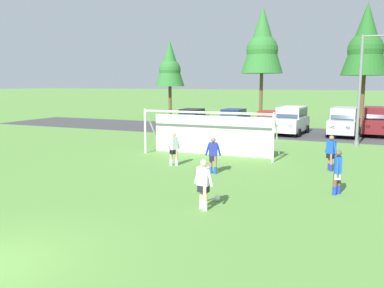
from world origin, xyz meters
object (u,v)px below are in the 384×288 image
object	(u,v)px
player_midfield_center	(331,153)
parked_car_slot_center_right	(344,121)
parked_car_slot_center_left	(270,121)
street_lamp	(363,89)
soccer_ball	(217,198)
parked_car_slot_left	(233,119)
player_winger_left	(203,185)
player_winger_right	(338,172)
parked_car_slot_right	(376,121)
parked_car_slot_far_left	(191,118)
player_striker_near	(174,149)
parked_car_slot_center	(291,120)
soccer_goal	(210,132)
player_defender_far	(213,155)

from	to	relation	value
player_midfield_center	parked_car_slot_center_right	distance (m)	13.23
parked_car_slot_center_left	street_lamp	distance (m)	9.14
soccer_ball	parked_car_slot_left	xyz separation A→B (m)	(-6.19, 21.22, 0.77)
player_winger_left	player_winger_right	xyz separation A→B (m)	(3.80, 3.57, 0.00)
player_midfield_center	parked_car_slot_right	distance (m)	14.75
parked_car_slot_far_left	parked_car_slot_right	world-z (taller)	parked_car_slot_right
player_striker_near	parked_car_slot_far_left	xyz separation A→B (m)	(-5.64, 15.16, 0.05)
player_winger_left	parked_car_slot_center	size ratio (longest dim) A/B	0.35
soccer_goal	soccer_ball	bearing A→B (deg)	-67.57
parked_car_slot_center_left	parked_car_slot_right	bearing A→B (deg)	7.31
parked_car_slot_center_left	player_winger_right	bearing A→B (deg)	-70.06
player_striker_near	parked_car_slot_left	xyz separation A→B (m)	(-2.20, 16.42, 0.05)
player_striker_near	player_winger_left	size ratio (longest dim) A/B	1.00
player_winger_right	parked_car_slot_right	world-z (taller)	parked_car_slot_right
parked_car_slot_far_left	parked_car_slot_center_left	xyz separation A→B (m)	(6.93, 0.25, 0.00)
soccer_ball	player_defender_far	xyz separation A→B (m)	(-1.61, 3.93, 0.71)
parked_car_slot_left	parked_car_slot_center	bearing A→B (deg)	-19.79
parked_car_slot_far_left	parked_car_slot_right	xyz separation A→B (m)	(14.88, 1.27, 0.24)
street_lamp	player_winger_left	bearing A→B (deg)	-105.15
parked_car_slot_far_left	player_winger_left	bearing A→B (deg)	-65.56
soccer_goal	player_winger_left	world-z (taller)	soccer_goal
parked_car_slot_far_left	parked_car_slot_center_left	distance (m)	6.93
player_defender_far	parked_car_slot_center	bearing A→B (deg)	87.04
player_winger_right	parked_car_slot_left	world-z (taller)	parked_car_slot_left
parked_car_slot_right	player_midfield_center	bearing A→B (deg)	-98.19
soccer_goal	player_midfield_center	bearing A→B (deg)	-13.31
parked_car_slot_far_left	soccer_goal	bearing A→B (deg)	-62.04
player_winger_left	soccer_goal	bearing A→B (deg)	109.64
player_striker_near	street_lamp	world-z (taller)	street_lamp
parked_car_slot_center	street_lamp	world-z (taller)	street_lamp
soccer_ball	player_striker_near	world-z (taller)	player_striker_near
soccer_goal	parked_car_slot_far_left	bearing A→B (deg)	117.96
street_lamp	parked_car_slot_right	bearing A→B (deg)	80.94
player_winger_right	parked_car_slot_right	bearing A→B (deg)	85.30
player_winger_right	street_lamp	world-z (taller)	street_lamp
soccer_ball	parked_car_slot_center	xyz separation A→B (m)	(-0.82, 19.29, 1.00)
player_winger_left	parked_car_slot_center_right	size ratio (longest dim) A/B	0.35
player_midfield_center	player_winger_left	size ratio (longest dim) A/B	1.00
parked_car_slot_center	parked_car_slot_center_right	bearing A→B (deg)	8.42
player_striker_near	street_lamp	bearing A→B (deg)	50.93
parked_car_slot_right	parked_car_slot_center_right	bearing A→B (deg)	-148.23
player_striker_near	player_defender_far	distance (m)	2.53
player_striker_near	player_winger_left	xyz separation A→B (m)	(3.91, -5.86, 0.00)
player_midfield_center	parked_car_slot_center_left	bearing A→B (deg)	113.34
player_midfield_center	parked_car_slot_right	world-z (taller)	parked_car_slot_right
player_winger_left	player_striker_near	bearing A→B (deg)	123.70
player_defender_far	street_lamp	world-z (taller)	street_lamp
player_winger_left	parked_car_slot_center	bearing A→B (deg)	92.07
soccer_ball	player_winger_left	world-z (taller)	player_winger_left
player_winger_left	parked_car_slot_far_left	size ratio (longest dim) A/B	0.39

